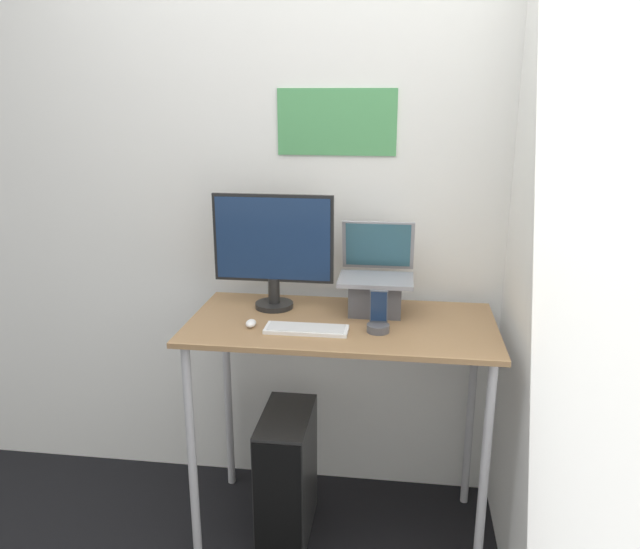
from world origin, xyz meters
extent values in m
cube|color=white|center=(0.00, 0.66, 1.30)|extent=(6.00, 0.05, 2.60)
cube|color=#4C9959|center=(-0.06, 0.63, 1.61)|extent=(0.47, 0.01, 0.26)
cube|color=white|center=(0.66, 0.00, 1.30)|extent=(0.05, 6.00, 2.60)
cube|color=#936D47|center=(0.00, 0.29, 0.89)|extent=(1.14, 0.58, 0.02)
cylinder|color=#B7B7BC|center=(-0.52, 0.05, 0.44)|extent=(0.03, 0.03, 0.88)
cylinder|color=#B7B7BC|center=(0.52, 0.05, 0.44)|extent=(0.03, 0.03, 0.88)
cylinder|color=#B7B7BC|center=(-0.52, 0.53, 0.44)|extent=(0.03, 0.03, 0.88)
cylinder|color=#B7B7BC|center=(0.52, 0.53, 0.44)|extent=(0.03, 0.03, 0.88)
cube|color=#4C4C51|center=(0.12, 0.40, 0.97)|extent=(0.20, 0.14, 0.13)
cube|color=gray|center=(0.12, 0.40, 1.04)|extent=(0.28, 0.20, 0.02)
cube|color=gray|center=(0.12, 0.52, 1.14)|extent=(0.28, 0.06, 0.20)
cube|color=#336072|center=(0.12, 0.51, 1.14)|extent=(0.25, 0.05, 0.18)
cylinder|color=black|center=(-0.28, 0.41, 0.91)|extent=(0.15, 0.15, 0.02)
cylinder|color=black|center=(-0.28, 0.41, 0.97)|extent=(0.05, 0.05, 0.10)
cube|color=black|center=(-0.28, 0.42, 1.18)|extent=(0.47, 0.01, 0.34)
cube|color=navy|center=(-0.28, 0.41, 1.18)|extent=(0.45, 0.01, 0.32)
cube|color=white|center=(-0.11, 0.17, 0.91)|extent=(0.30, 0.10, 0.01)
cube|color=silver|center=(-0.11, 0.17, 0.92)|extent=(0.27, 0.09, 0.00)
ellipsoid|color=white|center=(-0.32, 0.19, 0.91)|extent=(0.04, 0.06, 0.03)
cylinder|color=#4C4C51|center=(0.14, 0.20, 0.92)|extent=(0.08, 0.08, 0.03)
cube|color=#4C515B|center=(0.14, 0.22, 0.99)|extent=(0.06, 0.03, 0.13)
cube|color=navy|center=(0.14, 0.21, 0.99)|extent=(0.06, 0.03, 0.12)
cube|color=black|center=(-0.21, 0.25, 0.26)|extent=(0.19, 0.38, 0.52)
cube|color=black|center=(-0.21, 0.06, 0.26)|extent=(0.18, 0.01, 0.49)
camera|label=1|loc=(0.21, -1.88, 1.72)|focal=35.00mm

